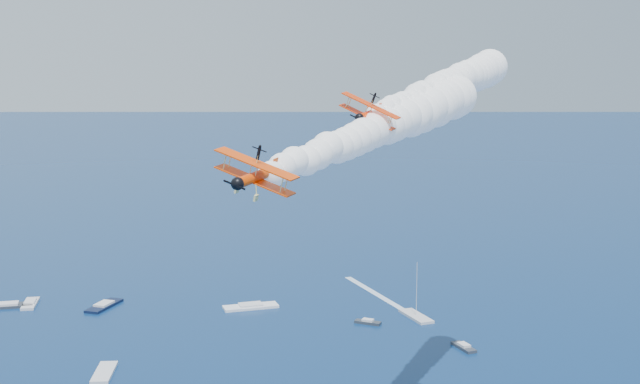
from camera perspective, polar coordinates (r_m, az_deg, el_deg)
name	(u,v)px	position (r m, az deg, el deg)	size (l,w,h in m)	color
biplane_lead	(369,115)	(113.81, 3.27, 5.17)	(7.45, 8.35, 5.03)	#FF3605
biplane_trail	(257,177)	(87.52, -4.24, 1.04)	(8.23, 9.23, 5.56)	#FF4405
smoke_trail_lead	(444,86)	(144.65, 8.23, 6.97)	(52.60, 45.88, 12.15)	white
smoke_trail_trail	(384,127)	(116.35, 4.27, 4.34)	(53.95, 44.24, 12.15)	white
spectator_boats	(53,375)	(197.29, -17.37, -11.55)	(212.81, 155.46, 0.70)	silver
boat_wakes	(33,346)	(217.70, -18.55, -9.71)	(174.44, 110.69, 0.04)	white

